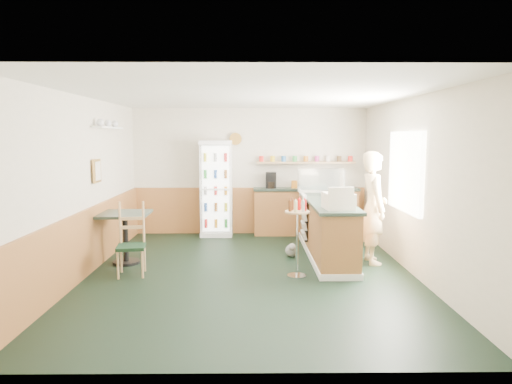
{
  "coord_description": "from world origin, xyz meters",
  "views": [
    {
      "loc": [
        0.03,
        -6.84,
        2.09
      ],
      "look_at": [
        0.11,
        0.6,
        1.19
      ],
      "focal_mm": 32.0,
      "sensor_mm": 36.0,
      "label": 1
    }
  ],
  "objects_px": {
    "display_case": "(321,182)",
    "cash_register": "(338,201)",
    "drinks_fridge": "(216,188)",
    "cafe_chair": "(132,237)",
    "shopkeeper": "(373,208)",
    "cafe_table": "(125,228)",
    "condiment_stand": "(297,227)"
  },
  "relations": [
    {
      "from": "shopkeeper",
      "to": "cafe_table",
      "type": "distance_m",
      "value": 4.11
    },
    {
      "from": "cafe_chair",
      "to": "cafe_table",
      "type": "bearing_deg",
      "value": 106.71
    },
    {
      "from": "shopkeeper",
      "to": "cafe_chair",
      "type": "relative_size",
      "value": 1.68
    },
    {
      "from": "drinks_fridge",
      "to": "cafe_table",
      "type": "relative_size",
      "value": 2.36
    },
    {
      "from": "display_case",
      "to": "cash_register",
      "type": "relative_size",
      "value": 1.95
    },
    {
      "from": "drinks_fridge",
      "to": "condiment_stand",
      "type": "distance_m",
      "value": 3.25
    },
    {
      "from": "shopkeeper",
      "to": "cafe_table",
      "type": "relative_size",
      "value": 2.18
    },
    {
      "from": "condiment_stand",
      "to": "cafe_chair",
      "type": "height_order",
      "value": "condiment_stand"
    },
    {
      "from": "cash_register",
      "to": "cafe_table",
      "type": "bearing_deg",
      "value": 163.45
    },
    {
      "from": "condiment_stand",
      "to": "display_case",
      "type": "bearing_deg",
      "value": 71.55
    },
    {
      "from": "shopkeeper",
      "to": "condiment_stand",
      "type": "bearing_deg",
      "value": 116.86
    },
    {
      "from": "display_case",
      "to": "shopkeeper",
      "type": "distance_m",
      "value": 1.38
    },
    {
      "from": "drinks_fridge",
      "to": "cafe_chair",
      "type": "height_order",
      "value": "drinks_fridge"
    },
    {
      "from": "cash_register",
      "to": "cafe_chair",
      "type": "distance_m",
      "value": 3.18
    },
    {
      "from": "cash_register",
      "to": "cafe_chair",
      "type": "bearing_deg",
      "value": 172.91
    },
    {
      "from": "display_case",
      "to": "cafe_chair",
      "type": "distance_m",
      "value": 3.64
    },
    {
      "from": "condiment_stand",
      "to": "cafe_table",
      "type": "height_order",
      "value": "condiment_stand"
    },
    {
      "from": "cash_register",
      "to": "condiment_stand",
      "type": "distance_m",
      "value": 0.75
    },
    {
      "from": "drinks_fridge",
      "to": "shopkeeper",
      "type": "height_order",
      "value": "drinks_fridge"
    },
    {
      "from": "cafe_table",
      "to": "cafe_chair",
      "type": "height_order",
      "value": "cafe_chair"
    },
    {
      "from": "cafe_chair",
      "to": "display_case",
      "type": "bearing_deg",
      "value": 20.63
    },
    {
      "from": "cash_register",
      "to": "cafe_table",
      "type": "height_order",
      "value": "cash_register"
    },
    {
      "from": "display_case",
      "to": "cash_register",
      "type": "height_order",
      "value": "display_case"
    },
    {
      "from": "display_case",
      "to": "drinks_fridge",
      "type": "bearing_deg",
      "value": 153.71
    },
    {
      "from": "display_case",
      "to": "cash_register",
      "type": "distance_m",
      "value": 1.77
    },
    {
      "from": "cash_register",
      "to": "condiment_stand",
      "type": "height_order",
      "value": "cash_register"
    },
    {
      "from": "display_case",
      "to": "condiment_stand",
      "type": "height_order",
      "value": "display_case"
    },
    {
      "from": "cafe_table",
      "to": "cafe_chair",
      "type": "xyz_separation_m",
      "value": [
        0.26,
        -0.57,
        -0.02
      ]
    },
    {
      "from": "drinks_fridge",
      "to": "display_case",
      "type": "distance_m",
      "value": 2.3
    },
    {
      "from": "display_case",
      "to": "cafe_table",
      "type": "relative_size",
      "value": 1.0
    },
    {
      "from": "condiment_stand",
      "to": "cafe_chair",
      "type": "relative_size",
      "value": 1.05
    },
    {
      "from": "drinks_fridge",
      "to": "cash_register",
      "type": "height_order",
      "value": "drinks_fridge"
    }
  ]
}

